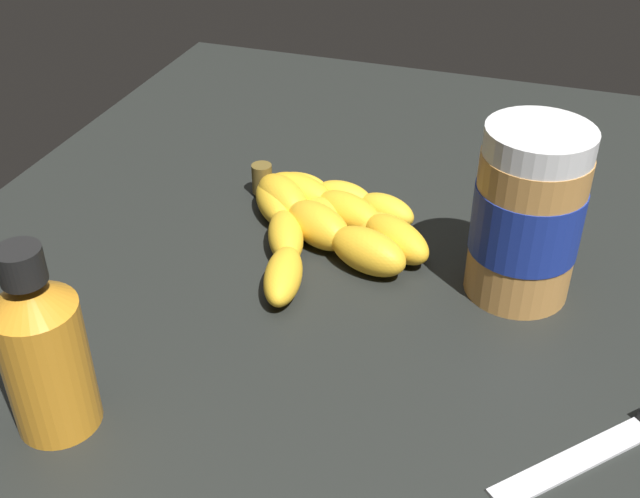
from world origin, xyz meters
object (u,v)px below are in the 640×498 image
at_px(peanut_butter_jar, 527,216).
at_px(honey_bottle, 43,351).
at_px(butter_knife, 635,429).
at_px(banana_bunch, 324,218).

height_order(peanut_butter_jar, honey_bottle, peanut_butter_jar).
bearing_deg(peanut_butter_jar, butter_knife, 34.98).
relative_size(peanut_butter_jar, honey_bottle, 1.04).
relative_size(banana_bunch, butter_knife, 1.30).
height_order(honey_bottle, butter_knife, honey_bottle).
bearing_deg(peanut_butter_jar, honey_bottle, -47.74).
distance_m(banana_bunch, butter_knife, 0.32).
height_order(banana_bunch, peanut_butter_jar, peanut_butter_jar).
height_order(peanut_butter_jar, butter_knife, peanut_butter_jar).
xyz_separation_m(banana_bunch, honey_bottle, (0.28, -0.10, 0.05)).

